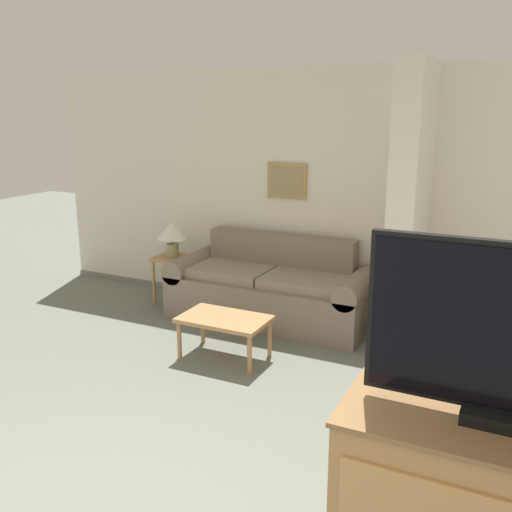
# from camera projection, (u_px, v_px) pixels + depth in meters

# --- Properties ---
(wall_back) EXTENTS (7.25, 0.16, 2.60)m
(wall_back) POSITION_uv_depth(u_px,v_px,m) (343.00, 196.00, 5.93)
(wall_back) COLOR silver
(wall_back) RESTS_ON ground_plane
(wall_partition_pillar) EXTENTS (0.24, 0.88, 2.60)m
(wall_partition_pillar) POSITION_uv_depth(u_px,v_px,m) (410.00, 209.00, 5.16)
(wall_partition_pillar) COLOR silver
(wall_partition_pillar) RESTS_ON ground_plane
(couch) EXTENTS (2.13, 0.84, 0.87)m
(couch) POSITION_uv_depth(u_px,v_px,m) (270.00, 290.00, 6.01)
(couch) COLOR gray
(couch) RESTS_ON ground_plane
(coffee_table) EXTENTS (0.78, 0.48, 0.38)m
(coffee_table) POSITION_uv_depth(u_px,v_px,m) (224.00, 322.00, 5.08)
(coffee_table) COLOR #B27F4C
(coffee_table) RESTS_ON ground_plane
(side_table) EXTENTS (0.38, 0.38, 0.55)m
(side_table) POSITION_uv_depth(u_px,v_px,m) (173.00, 265.00, 6.52)
(side_table) COLOR #B27F4C
(side_table) RESTS_ON ground_plane
(table_lamp) EXTENTS (0.35, 0.35, 0.39)m
(table_lamp) POSITION_uv_depth(u_px,v_px,m) (172.00, 233.00, 6.42)
(table_lamp) COLOR tan
(table_lamp) RESTS_ON side_table
(tv) EXTENTS (0.98, 0.16, 0.68)m
(tv) POSITION_uv_depth(u_px,v_px,m) (505.00, 335.00, 1.99)
(tv) COLOR black
(tv) RESTS_ON tv_dresser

